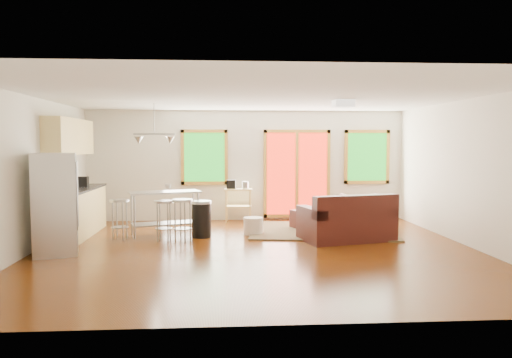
{
  "coord_description": "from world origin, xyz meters",
  "views": [
    {
      "loc": [
        -0.6,
        -8.33,
        1.8
      ],
      "look_at": [
        0.0,
        0.3,
        1.2
      ],
      "focal_mm": 35.0,
      "sensor_mm": 36.0,
      "label": 1
    }
  ],
  "objects": [
    {
      "name": "bar_stool_a",
      "position": [
        -2.53,
        1.19,
        0.57
      ],
      "size": [
        0.42,
        0.42,
        0.76
      ],
      "rotation": [
        0.0,
        0.0,
        -0.19
      ],
      "color": "#B7BABC",
      "rests_on": "floor"
    },
    {
      "name": "island",
      "position": [
        -1.73,
        1.61,
        0.6
      ],
      "size": [
        1.48,
        0.93,
        0.87
      ],
      "rotation": [
        0.0,
        0.0,
        0.3
      ],
      "color": "#B7BABC",
      "rests_on": "floor"
    },
    {
      "name": "loveseat",
      "position": [
        1.76,
        0.8,
        0.35
      ],
      "size": [
        1.84,
        1.32,
        0.88
      ],
      "rotation": [
        0.0,
        0.0,
        0.25
      ],
      "color": "black",
      "rests_on": "floor"
    },
    {
      "name": "floor",
      "position": [
        0.0,
        0.0,
        -0.01
      ],
      "size": [
        7.5,
        7.0,
        0.02
      ],
      "primitive_type": "cube",
      "color": "#3E1A04",
      "rests_on": "ground"
    },
    {
      "name": "bar_stool_c",
      "position": [
        -1.32,
        0.88,
        0.59
      ],
      "size": [
        0.5,
        0.5,
        0.79
      ],
      "rotation": [
        0.0,
        0.0,
        -0.43
      ],
      "color": "#B7BABC",
      "rests_on": "floor"
    },
    {
      "name": "kitchen_cart",
      "position": [
        -0.23,
        3.2,
        0.67
      ],
      "size": [
        0.67,
        0.46,
        0.98
      ],
      "rotation": [
        0.0,
        0.0,
        -0.08
      ],
      "color": "#DCBF6F",
      "rests_on": "floor"
    },
    {
      "name": "pouf",
      "position": [
        0.03,
        1.55,
        0.17
      ],
      "size": [
        0.49,
        0.49,
        0.34
      ],
      "primitive_type": "cylinder",
      "rotation": [
        0.0,
        0.0,
        0.34
      ],
      "color": "silver",
      "rests_on": "floor"
    },
    {
      "name": "cabinets",
      "position": [
        -3.49,
        1.7,
        0.93
      ],
      "size": [
        0.64,
        2.24,
        2.3
      ],
      "color": "#DCBF6F",
      "rests_on": "floor"
    },
    {
      "name": "rug",
      "position": [
        1.48,
        1.8,
        0.01
      ],
      "size": [
        3.18,
        2.61,
        0.03
      ],
      "primitive_type": "cube",
      "rotation": [
        0.0,
        0.0,
        -0.14
      ],
      "color": "#3F5736",
      "rests_on": "floor"
    },
    {
      "name": "ottoman",
      "position": [
        1.25,
        2.09,
        0.2
      ],
      "size": [
        0.79,
        0.79,
        0.4
      ],
      "primitive_type": "cube",
      "rotation": [
        0.0,
        0.0,
        0.4
      ],
      "color": "black",
      "rests_on": "floor"
    },
    {
      "name": "window_left",
      "position": [
        -1.0,
        3.46,
        1.5
      ],
      "size": [
        1.1,
        0.05,
        1.3
      ],
      "color": "#145F14",
      "rests_on": "back_wall"
    },
    {
      "name": "window_right",
      "position": [
        2.9,
        3.46,
        1.5
      ],
      "size": [
        1.1,
        0.05,
        1.3
      ],
      "color": "#145F14",
      "rests_on": "back_wall"
    },
    {
      "name": "refrigerator",
      "position": [
        -3.29,
        -0.07,
        0.83
      ],
      "size": [
        0.8,
        0.79,
        1.66
      ],
      "rotation": [
        0.0,
        0.0,
        0.25
      ],
      "color": "#B7BABC",
      "rests_on": "floor"
    },
    {
      "name": "back_wall",
      "position": [
        0.0,
        3.51,
        1.3
      ],
      "size": [
        7.5,
        0.02,
        2.6
      ],
      "primitive_type": "cube",
      "color": "silver",
      "rests_on": "ground"
    },
    {
      "name": "armchair",
      "position": [
        2.44,
        2.25,
        0.41
      ],
      "size": [
        0.82,
        0.77,
        0.81
      ],
      "primitive_type": "imported",
      "rotation": [
        0.0,
        0.0,
        3.1
      ],
      "color": "black",
      "rests_on": "floor"
    },
    {
      "name": "front_wall",
      "position": [
        0.0,
        -3.51,
        1.3
      ],
      "size": [
        7.5,
        0.02,
        2.6
      ],
      "primitive_type": "cube",
      "color": "silver",
      "rests_on": "ground"
    },
    {
      "name": "vase",
      "position": [
        1.82,
        1.68,
        0.52
      ],
      "size": [
        0.22,
        0.23,
        0.34
      ],
      "rotation": [
        0.0,
        0.0,
        -0.13
      ],
      "color": "silver",
      "rests_on": "coffee_table"
    },
    {
      "name": "bar_stool_b",
      "position": [
        -1.68,
        0.99,
        0.57
      ],
      "size": [
        0.4,
        0.4,
        0.76
      ],
      "rotation": [
        0.0,
        0.0,
        -0.11
      ],
      "color": "#B7BABC",
      "rests_on": "floor"
    },
    {
      "name": "left_wall",
      "position": [
        -3.76,
        0.0,
        1.3
      ],
      "size": [
        0.02,
        7.0,
        2.6
      ],
      "primitive_type": "cube",
      "color": "silver",
      "rests_on": "ground"
    },
    {
      "name": "right_wall",
      "position": [
        3.76,
        0.0,
        1.3
      ],
      "size": [
        0.02,
        7.0,
        2.6
      ],
      "primitive_type": "cube",
      "color": "silver",
      "rests_on": "ground"
    },
    {
      "name": "ceiling_flush",
      "position": [
        1.6,
        0.6,
        2.53
      ],
      "size": [
        0.35,
        0.35,
        0.12
      ],
      "primitive_type": "cube",
      "color": "white",
      "rests_on": "ceiling"
    },
    {
      "name": "trash_can",
      "position": [
        -0.99,
        1.31,
        0.36
      ],
      "size": [
        0.51,
        0.51,
        0.71
      ],
      "rotation": [
        0.0,
        0.0,
        0.43
      ],
      "color": "black",
      "rests_on": "floor"
    },
    {
      "name": "ceiling",
      "position": [
        0.0,
        0.0,
        2.61
      ],
      "size": [
        7.5,
        7.0,
        0.02
      ],
      "primitive_type": "cube",
      "color": "white",
      "rests_on": "ground"
    },
    {
      "name": "coffee_table",
      "position": [
        1.88,
        1.7,
        0.31
      ],
      "size": [
        0.99,
        0.72,
        0.36
      ],
      "rotation": [
        0.0,
        0.0,
        -0.22
      ],
      "color": "#3E250D",
      "rests_on": "floor"
    },
    {
      "name": "cup",
      "position": [
        -1.63,
        1.34,
        1.01
      ],
      "size": [
        0.14,
        0.12,
        0.12
      ],
      "primitive_type": "imported",
      "rotation": [
        0.0,
        0.0,
        0.35
      ],
      "color": "white",
      "rests_on": "island"
    },
    {
      "name": "french_doors",
      "position": [
        1.2,
        3.46,
        1.1
      ],
      "size": [
        1.6,
        0.05,
        2.1
      ],
      "color": "red",
      "rests_on": "back_wall"
    },
    {
      "name": "pendant_light",
      "position": [
        -1.9,
        1.5,
        1.9
      ],
      "size": [
        0.8,
        0.18,
        0.79
      ],
      "color": "gray",
      "rests_on": "ceiling"
    },
    {
      "name": "book",
      "position": [
        2.18,
        1.88,
        0.55
      ],
      "size": [
        0.23,
        0.09,
        0.31
      ],
      "primitive_type": "imported",
      "rotation": [
        0.0,
        0.0,
        0.3
      ],
      "color": "maroon",
      "rests_on": "coffee_table"
    }
  ]
}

